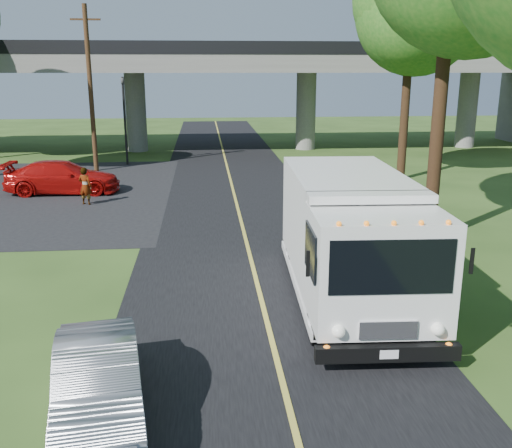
{
  "coord_description": "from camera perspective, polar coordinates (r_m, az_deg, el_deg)",
  "views": [
    {
      "loc": [
        -1.36,
        -8.96,
        5.68
      ],
      "look_at": [
        0.0,
        5.86,
        1.6
      ],
      "focal_mm": 40.0,
      "sensor_mm": 36.0,
      "label": 1
    }
  ],
  "objects": [
    {
      "name": "ground",
      "position": [
        10.69,
        2.98,
        -16.77
      ],
      "size": [
        120.0,
        120.0,
        0.0
      ],
      "primitive_type": "plane",
      "color": "#2C4719",
      "rests_on": "ground"
    },
    {
      "name": "road",
      "position": [
        19.83,
        -1.11,
        -1.29
      ],
      "size": [
        7.0,
        90.0,
        0.02
      ],
      "primitive_type": "cube",
      "color": "black",
      "rests_on": "ground"
    },
    {
      "name": "lane_line",
      "position": [
        19.83,
        -1.11,
        -1.23
      ],
      "size": [
        0.12,
        90.0,
        0.01
      ],
      "primitive_type": "cube",
      "color": "gold",
      "rests_on": "road"
    },
    {
      "name": "overpass",
      "position": [
        41.0,
        -3.46,
        13.72
      ],
      "size": [
        54.0,
        10.0,
        7.3
      ],
      "color": "slate",
      "rests_on": "ground"
    },
    {
      "name": "traffic_signal",
      "position": [
        35.35,
        -13.03,
        10.91
      ],
      "size": [
        0.18,
        0.22,
        5.2
      ],
      "color": "black",
      "rests_on": "ground"
    },
    {
      "name": "utility_pole",
      "position": [
        33.54,
        -16.22,
        12.88
      ],
      "size": [
        1.6,
        0.26,
        9.0
      ],
      "color": "#472D19",
      "rests_on": "ground"
    },
    {
      "name": "tree_right_far",
      "position": [
        30.78,
        15.78,
        19.67
      ],
      "size": [
        5.77,
        5.67,
        10.99
      ],
      "color": "#382314",
      "rests_on": "ground"
    },
    {
      "name": "step_van",
      "position": [
        14.24,
        9.45,
        -1.09
      ],
      "size": [
        3.07,
        7.59,
        3.14
      ],
      "rotation": [
        0.0,
        0.0,
        -0.04
      ],
      "color": "white",
      "rests_on": "ground"
    },
    {
      "name": "red_sedan",
      "position": [
        28.2,
        -18.77,
        4.45
      ],
      "size": [
        5.23,
        2.17,
        1.51
      ],
      "primitive_type": "imported",
      "rotation": [
        0.0,
        0.0,
        1.56
      ],
      "color": "#A80C0A",
      "rests_on": "ground"
    },
    {
      "name": "silver_sedan",
      "position": [
        10.13,
        -15.54,
        -15.08
      ],
      "size": [
        2.0,
        4.07,
        1.28
      ],
      "primitive_type": "imported",
      "rotation": [
        0.0,
        0.0,
        0.17
      ],
      "color": "gray",
      "rests_on": "ground"
    },
    {
      "name": "pedestrian",
      "position": [
        25.43,
        -16.71,
        3.64
      ],
      "size": [
        0.7,
        0.59,
        1.63
      ],
      "primitive_type": "imported",
      "rotation": [
        0.0,
        0.0,
        2.75
      ],
      "color": "gray",
      "rests_on": "ground"
    }
  ]
}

